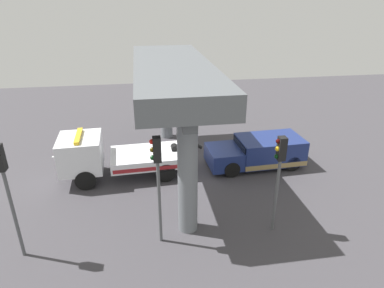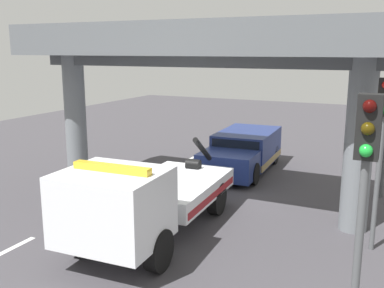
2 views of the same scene
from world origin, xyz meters
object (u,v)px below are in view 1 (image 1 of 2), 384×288
(towed_van_green, at_px, (259,152))
(traffic_light_near, at_px, (279,164))
(traffic_light_far, at_px, (157,168))
(traffic_light_mid, at_px, (4,178))
(tow_truck_white, at_px, (110,155))

(towed_van_green, xyz_separation_m, traffic_light_near, (1.33, 5.46, 2.17))
(traffic_light_far, distance_m, traffic_light_mid, 5.00)
(traffic_light_mid, bearing_deg, tow_truck_white, -117.79)
(traffic_light_mid, bearing_deg, traffic_light_far, 180.00)
(traffic_light_mid, bearing_deg, traffic_light_near, -180.00)
(tow_truck_white, bearing_deg, traffic_light_far, 111.54)
(traffic_light_far, height_order, traffic_light_mid, traffic_light_mid)
(traffic_light_near, xyz_separation_m, traffic_light_far, (4.50, 0.00, 0.20))
(towed_van_green, height_order, traffic_light_mid, traffic_light_mid)
(towed_van_green, relative_size, traffic_light_mid, 1.20)
(traffic_light_far, bearing_deg, traffic_light_mid, 0.00)
(tow_truck_white, height_order, traffic_light_near, traffic_light_near)
(towed_van_green, distance_m, traffic_light_near, 6.03)
(traffic_light_far, bearing_deg, traffic_light_near, -180.00)
(traffic_light_near, xyz_separation_m, traffic_light_mid, (9.50, 0.00, 0.25))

